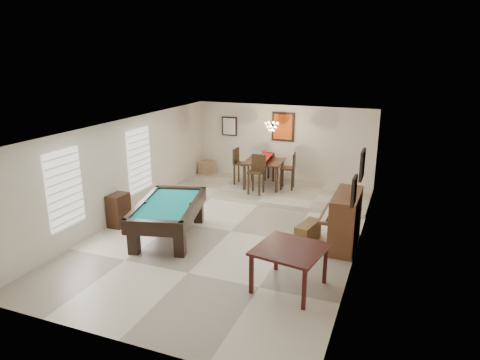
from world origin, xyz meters
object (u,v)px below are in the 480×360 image
Objects in this scene: apothecary_chest at (119,210)px; dining_chair_south at (256,175)px; dining_chair_west at (241,166)px; dining_table at (264,172)px; upright_piano at (339,219)px; flower_vase at (264,154)px; piano_bench at (308,232)px; chandelier at (272,123)px; pool_table at (169,220)px; dining_chair_north at (271,166)px; corner_bench at (207,167)px; dining_chair_east at (288,171)px; square_table at (289,268)px.

apothecary_chest is 4.19m from dining_chair_south.
dining_table is at bearing -88.12° from dining_chair_west.
upright_piano is at bearing -48.84° from dining_table.
apothecary_chest is at bearing -170.80° from upright_piano.
dining_table is at bearing 0.00° from flower_vase.
flower_vase is (-2.18, 3.34, 0.96)m from piano_bench.
upright_piano is 2.49× the size of chandelier.
chandelier is at bearing -38.93° from dining_table.
pool_table is at bearing 179.43° from dining_chair_west.
dining_chair_west is at bearing 137.92° from upright_piano.
pool_table is 3.28m from piano_bench.
flower_vase is at bearing 0.00° from dining_table.
upright_piano is 4.95m from dining_chair_north.
upright_piano is 3.00× the size of corner_bench.
piano_bench is at bearing -41.85° from corner_bench.
dining_chair_north is at bearing -141.01° from dining_chair_east.
piano_bench is at bearing 1.61° from pool_table.
dining_chair_south is 1.97× the size of chandelier.
dining_chair_east is at bearing 141.07° from dining_chair_north.
square_table is 1.42× the size of apothecary_chest.
upright_piano is 4.27m from chandelier.
dining_chair_north is at bearing 90.24° from flower_vase.
dining_chair_west is (-3.63, 3.28, 0.08)m from upright_piano.
flower_vase reaches higher than dining_table.
pool_table is 2.09× the size of dining_chair_south.
flower_vase is at bearing 62.48° from pool_table.
pool_table is at bearing -4.66° from apothecary_chest.
upright_piano is 1.83× the size of piano_bench.
pool_table is at bearing -102.71° from dining_table.
dining_chair_west reaches higher than apothecary_chest.
piano_bench is (3.15, 0.93, -0.18)m from pool_table.
dining_chair_east is (-1.42, 3.37, 0.47)m from piano_bench.
dining_chair_west is at bearing 67.50° from apothecary_chest.
dining_chair_west is 1.77m from corner_bench.
flower_vase is at bearing -94.96° from dining_chair_east.
dining_chair_north is (-2.19, 4.09, 0.39)m from piano_bench.
piano_bench is at bearing 9.76° from apothecary_chest.
piano_bench is (-0.13, 2.16, -0.18)m from square_table.
dining_chair_south is 2.82m from corner_bench.
corner_bench is (-2.35, 0.72, -0.85)m from flower_vase.
dining_chair_west is at bearing 72.57° from pool_table.
pool_table is 3.01× the size of piano_bench.
dining_chair_north is 1.98× the size of corner_bench.
dining_chair_south reaches higher than pool_table.
dining_chair_north reaches higher than apothecary_chest.
square_table is 4.99m from apothecary_chest.
dining_chair_east is at bearing 30.88° from chandelier.
dining_table is at bearing 62.48° from pool_table.
dining_table is (-2.86, 3.27, -0.02)m from upright_piano.
flower_vase is 0.44× the size of corner_bench.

